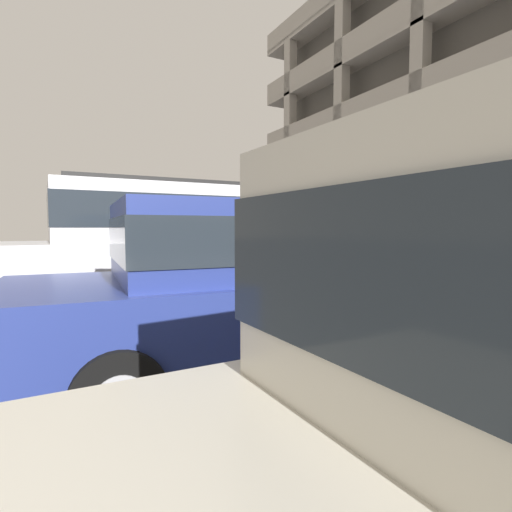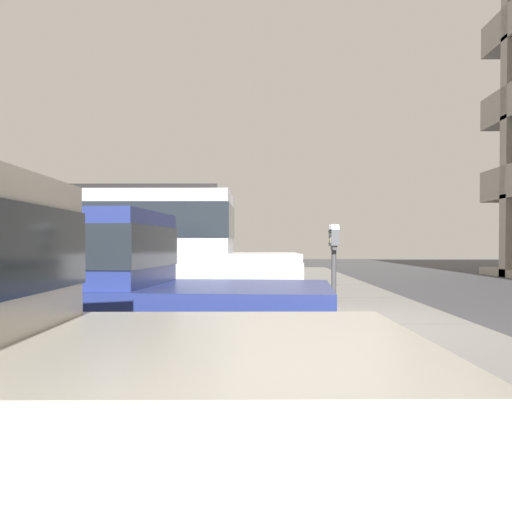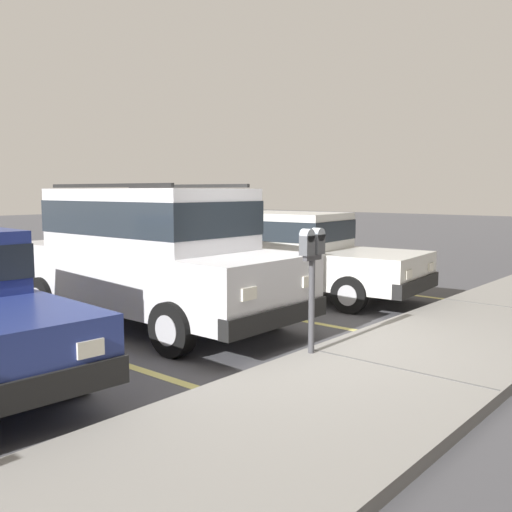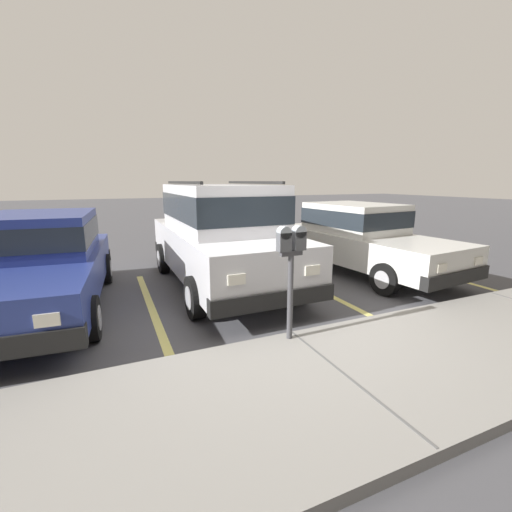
# 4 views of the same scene
# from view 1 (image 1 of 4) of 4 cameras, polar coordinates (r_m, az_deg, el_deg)

# --- Properties ---
(ground_plane) EXTENTS (80.00, 80.00, 0.10)m
(ground_plane) POSITION_cam_1_polar(r_m,az_deg,el_deg) (7.61, 4.87, -6.45)
(ground_plane) COLOR #4C4C51
(sidewalk) EXTENTS (40.00, 2.20, 0.12)m
(sidewalk) POSITION_cam_1_polar(r_m,az_deg,el_deg) (8.36, 12.43, -4.82)
(sidewalk) COLOR gray
(sidewalk) RESTS_ON ground_plane
(parking_stall_lines) EXTENTS (12.36, 4.80, 0.01)m
(parking_stall_lines) POSITION_cam_1_polar(r_m,az_deg,el_deg) (5.62, 1.17, -9.65)
(parking_stall_lines) COLOR #DBD16B
(parking_stall_lines) RESTS_ON ground_plane
(silver_suv) EXTENTS (2.05, 4.79, 2.03)m
(silver_suv) POSITION_cam_1_polar(r_m,az_deg,el_deg) (6.42, -14.03, 1.73)
(silver_suv) COLOR silver
(silver_suv) RESTS_ON ground_plane
(red_sedan) EXTENTS (2.16, 4.63, 1.54)m
(red_sedan) POSITION_cam_1_polar(r_m,az_deg,el_deg) (9.62, -17.01, 0.80)
(red_sedan) COLOR silver
(red_sedan) RESTS_ON ground_plane
(dark_hatchback) EXTENTS (2.06, 4.59, 1.54)m
(dark_hatchback) POSITION_cam_1_polar(r_m,az_deg,el_deg) (3.66, -0.35, -3.97)
(dark_hatchback) COLOR navy
(dark_hatchback) RESTS_ON ground_plane
(parking_meter_near) EXTENTS (0.35, 0.12, 1.41)m
(parking_meter_near) POSITION_cam_1_polar(r_m,az_deg,el_deg) (7.59, 7.61, 2.78)
(parking_meter_near) COLOR #47474C
(parking_meter_near) RESTS_ON sidewalk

